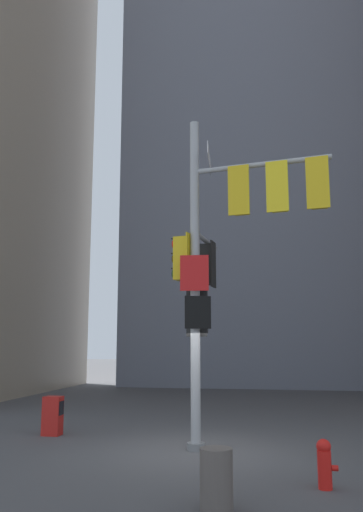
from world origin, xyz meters
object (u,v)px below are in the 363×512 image
object	(u,v)px
fire_hydrant	(325,463)
trash_bin	(216,480)
newspaper_box	(53,416)
signal_pole_assembly	(224,248)

from	to	relation	value
fire_hydrant	trash_bin	bearing A→B (deg)	-138.60
fire_hydrant	trash_bin	size ratio (longest dim) A/B	0.92
fire_hydrant	newspaper_box	distance (m)	7.32
signal_pole_assembly	trash_bin	bearing A→B (deg)	-86.90
signal_pole_assembly	trash_bin	distance (m)	5.69
fire_hydrant	newspaper_box	bearing A→B (deg)	148.89
signal_pole_assembly	fire_hydrant	distance (m)	5.14
fire_hydrant	trash_bin	world-z (taller)	trash_bin
signal_pole_assembly	trash_bin	world-z (taller)	signal_pole_assembly
signal_pole_assembly	newspaper_box	xyz separation A→B (m)	(-4.46, 1.14, -3.94)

